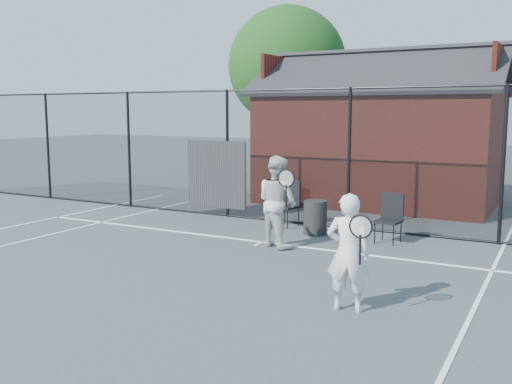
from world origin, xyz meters
The scene contains 10 objects.
ground centered at (0.00, 0.00, 0.00)m, with size 80.00×80.00×0.00m, color #3F4548.
court_lines centered at (0.00, -1.32, 0.01)m, with size 11.02×18.00×0.01m.
fence centered at (-0.30, 5.00, 1.45)m, with size 22.04×3.00×3.00m.
clubhouse centered at (0.50, 9.00, 1.61)m, with size 6.50×4.36×4.19m.
tree_left centered at (-4.50, 13.50, 4.19)m, with size 4.48×4.48×6.44m.
player_front centered at (2.70, 0.18, 0.75)m, with size 0.70×0.53×1.50m.
player_back centered at (0.38, 2.85, 0.85)m, with size 1.01×0.92×1.69m.
chair_left centered at (-0.27, 4.60, 0.49)m, with size 0.47×0.49×0.97m, color black.
chair_right centered at (2.12, 4.10, 0.46)m, with size 0.45×0.46×0.93m, color black.
waste_bin centered at (0.60, 4.16, 0.35)m, with size 0.48×0.48×0.70m, color black.
Camera 1 is at (5.00, -6.46, 2.50)m, focal length 40.00 mm.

